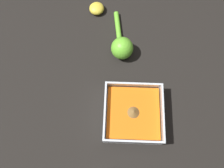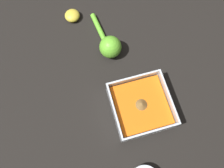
% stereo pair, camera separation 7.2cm
% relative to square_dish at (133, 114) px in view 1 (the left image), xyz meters
% --- Properties ---
extents(ground_plane, '(4.00, 4.00, 0.00)m').
position_rel_square_dish_xyz_m(ground_plane, '(0.02, -0.04, -0.02)').
color(ground_plane, black).
extents(square_dish, '(0.18, 0.18, 0.06)m').
position_rel_square_dish_xyz_m(square_dish, '(0.00, 0.00, 0.00)').
color(square_dish, silver).
rests_on(square_dish, ground_plane).
extents(lemon_squeezer, '(0.21, 0.08, 0.08)m').
position_rel_square_dish_xyz_m(lemon_squeezer, '(-0.23, -0.04, 0.01)').
color(lemon_squeezer, '#6BC633').
rests_on(lemon_squeezer, ground_plane).
extents(lemon_half, '(0.06, 0.06, 0.03)m').
position_rel_square_dish_xyz_m(lemon_half, '(-0.40, -0.14, -0.01)').
color(lemon_half, yellow).
rests_on(lemon_half, ground_plane).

